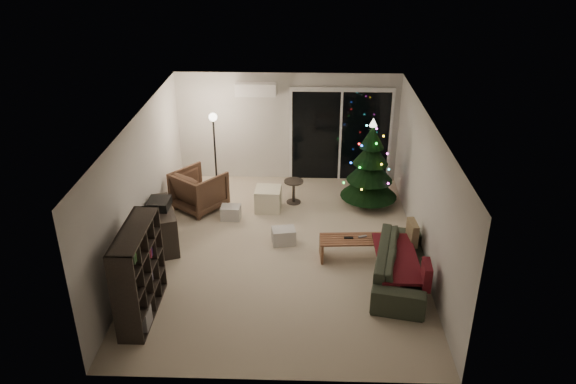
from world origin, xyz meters
The scene contains 18 objects.
room centered at (0.46, 1.49, 1.02)m, with size 6.50×7.51×2.60m.
bookshelf centered at (-2.25, -1.89, 0.74)m, with size 0.37×1.48×1.48m, color black, non-canonical shape.
media_cabinet centered at (-2.25, 0.15, 0.38)m, with size 0.46×1.22×0.76m, color black.
stereo centered at (-2.25, 0.15, 0.85)m, with size 0.39×0.46×0.16m, color black.
armchair centered at (-1.80, 1.62, 0.42)m, with size 0.90×0.93×0.85m, color #4F3320.
ottoman centered at (-0.36, 1.62, 0.24)m, with size 0.52×0.52×0.47m, color silver.
cardboard_box_a centered at (-1.09, 1.18, 0.14)m, with size 0.39×0.30×0.28m, color beige.
cardboard_box_b centered at (0.02, 0.26, 0.15)m, with size 0.43×0.32×0.30m, color beige.
side_table centered at (0.17, 1.94, 0.26)m, with size 0.41×0.41×0.51m, color black.
floor_lamp centered at (-1.55, 2.37, 0.90)m, with size 0.29×0.29×1.80m, color black.
sofa centered at (2.05, -0.91, 0.31)m, with size 2.14×0.84×0.62m, color #383F32.
sofa_throw centered at (1.95, -0.91, 0.45)m, with size 0.67×1.54×0.05m, color maroon.
cushion_a centered at (2.30, -0.26, 0.56)m, with size 0.12×0.41×0.41m, color tan.
cushion_b centered at (2.30, -1.56, 0.56)m, with size 0.12×0.41×0.41m, color maroon.
coffee_table centered at (1.34, -0.24, 0.21)m, with size 1.31×0.46×0.42m, color brown, non-canonical shape.
remote_a centered at (1.19, -0.24, 0.43)m, with size 0.16×0.05×0.02m, color black.
remote_b centered at (1.44, -0.19, 0.43)m, with size 0.15×0.04×0.02m, color slate.
christmas_tree centered at (1.76, 1.88, 0.97)m, with size 1.20×1.20×1.93m, color black.
Camera 1 is at (0.39, -8.84, 5.52)m, focal length 35.00 mm.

